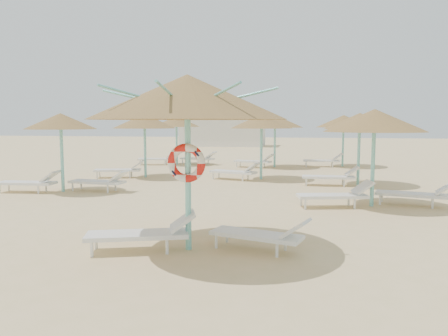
# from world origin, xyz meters

# --- Properties ---
(ground) EXTENTS (120.00, 120.00, 0.00)m
(ground) POSITION_xyz_m (0.00, 0.00, 0.00)
(ground) COLOR #E1BD89
(ground) RESTS_ON ground
(main_palapa) EXTENTS (3.56, 3.56, 3.19)m
(main_palapa) POSITION_xyz_m (0.33, -0.06, 2.78)
(main_palapa) COLOR #78D0CA
(main_palapa) RESTS_ON ground
(lounger_main_a) EXTENTS (2.05, 1.19, 0.72)m
(lounger_main_a) POSITION_xyz_m (-0.42, -0.32, 0.34)
(lounger_main_a) COLOR white
(lounger_main_a) RESTS_ON ground
(lounger_main_b) EXTENTS (1.90, 1.03, 0.66)m
(lounger_main_b) POSITION_xyz_m (1.68, 0.10, 0.32)
(lounger_main_b) COLOR white
(lounger_main_b) RESTS_ON ground
(palapa_field) EXTENTS (19.88, 14.09, 2.72)m
(palapa_field) POSITION_xyz_m (1.47, 10.50, 2.31)
(palapa_field) COLOR #78D0CA
(palapa_field) RESTS_ON ground
(service_hut) EXTENTS (8.40, 4.40, 3.25)m
(service_hut) POSITION_xyz_m (-6.00, 35.00, 1.64)
(service_hut) COLOR silver
(service_hut) RESTS_ON ground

